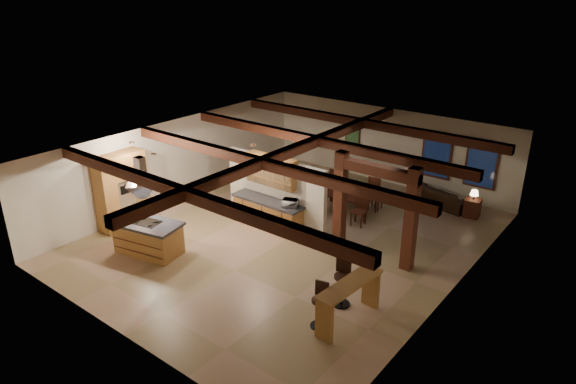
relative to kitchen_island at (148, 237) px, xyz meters
name	(u,v)px	position (x,y,z in m)	size (l,w,h in m)	color
ground	(291,237)	(2.63, 3.26, -0.49)	(12.00, 12.00, 0.00)	tan
room_walls	(291,183)	(2.63, 3.26, 1.29)	(12.00, 12.00, 12.00)	silver
ceiling_beams	(291,151)	(2.63, 3.26, 2.27)	(10.00, 12.00, 0.28)	#401B10
timber_posts	(375,199)	(5.13, 3.76, 1.28)	(2.50, 0.30, 2.90)	#401B10
partition_wall	(276,191)	(1.63, 3.76, 0.61)	(3.80, 0.18, 2.20)	silver
pantry_cabinet	(122,191)	(-2.04, 0.66, 0.71)	(0.67, 1.60, 2.40)	#A97936
back_counter	(268,213)	(1.63, 3.37, -0.01)	(2.50, 0.66, 0.94)	#A97936
upper_display_cabinet	(271,171)	(1.63, 3.57, 1.36)	(1.80, 0.36, 0.95)	#A97936
range_hood	(143,195)	(0.00, 0.00, 1.29)	(1.10, 1.10, 1.40)	silver
back_windows	(458,160)	(5.43, 9.19, 1.01)	(2.70, 0.07, 1.70)	#401B10
framed_art	(353,133)	(1.13, 9.20, 1.21)	(0.65, 0.05, 0.85)	#401B10
recessed_cans	(180,147)	(0.10, 1.33, 2.38)	(3.16, 2.46, 0.03)	silver
kitchen_island	(148,237)	(0.00, 0.00, 0.00)	(2.13, 1.42, 0.97)	#A97936
dining_table	(347,203)	(3.00, 5.89, -0.16)	(1.85, 1.03, 0.65)	#431B10
sofa	(440,196)	(5.20, 8.45, -0.18)	(2.13, 0.83, 0.62)	black
microwave	(291,203)	(2.53, 3.37, 0.58)	(0.46, 0.31, 0.25)	#BCBCC1
bar_counter	(349,296)	(6.23, 0.75, 0.20)	(0.65, 1.99, 1.03)	#A97936
side_table	(472,208)	(6.45, 8.14, -0.18)	(0.50, 0.50, 0.62)	#401B10
table_lamp	(474,193)	(6.45, 8.14, 0.35)	(0.27, 0.27, 0.32)	black
bar_stool_a	(320,305)	(5.80, 0.22, 0.07)	(0.39, 0.40, 1.10)	black
bar_stool_b	(342,281)	(5.73, 1.25, 0.14)	(0.47, 0.48, 1.24)	black
dining_chairs	(348,195)	(3.00, 5.89, 0.14)	(2.09, 2.09, 1.23)	#401B10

